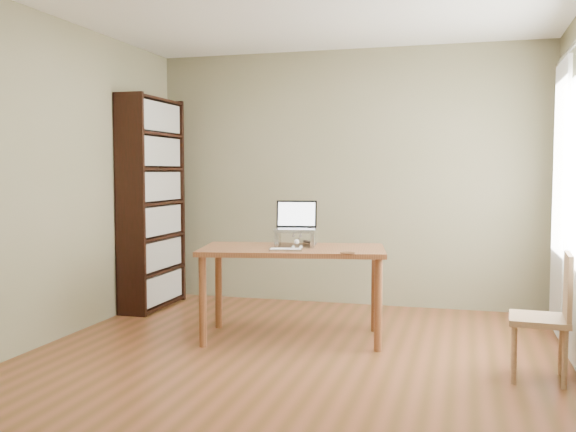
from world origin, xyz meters
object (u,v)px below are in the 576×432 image
Objects in this scene: laptop at (297,223)px; desk at (293,259)px; keyboard at (286,250)px; cat at (300,239)px; bookshelf at (152,203)px; chair at (550,312)px.

desk is at bearing -100.25° from laptop.
keyboard is at bearing -99.88° from laptop.
desk is 0.24m from keyboard.
cat is at bearing 65.28° from desk.
keyboard is 0.58× the size of cat.
desk is 3.40× the size of cat.
cat is (0.03, 0.11, 0.15)m from desk.
desk is at bearing -25.73° from bookshelf.
laptop is (-0.00, 0.14, 0.28)m from desk.
laptop is 0.14m from cat.
keyboard is (0.00, -0.36, -0.18)m from laptop.
laptop is 2.07m from chair.
desk is at bearing 166.88° from chair.
desk is 4.21× the size of laptop.
cat reaches higher than desk.
chair reaches higher than keyboard.
laptop reaches higher than chair.
chair is at bearing -30.60° from laptop.
keyboard is 0.32× the size of chair.
desk is at bearing -115.90° from cat.
chair is (1.89, -0.34, -0.31)m from keyboard.
laptop is (1.67, -0.67, -0.11)m from bookshelf.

